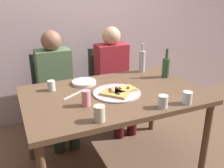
{
  "coord_description": "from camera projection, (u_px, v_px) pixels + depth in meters",
  "views": [
    {
      "loc": [
        -0.79,
        -1.78,
        1.58
      ],
      "look_at": [
        0.02,
        0.08,
        0.8
      ],
      "focal_mm": 40.41,
      "sensor_mm": 36.0,
      "label": 1
    }
  ],
  "objects": [
    {
      "name": "guest_in_beanie",
      "position": [
        114.0,
        74.0,
        2.91
      ],
      "size": [
        0.36,
        0.56,
        1.17
      ],
      "rotation": [
        0.0,
        0.0,
        3.14
      ],
      "color": "maroon",
      "rests_on": "ground_plane"
    },
    {
      "name": "chair_left",
      "position": [
        54.0,
        88.0,
        2.83
      ],
      "size": [
        0.44,
        0.44,
        0.9
      ],
      "rotation": [
        0.0,
        0.0,
        3.14
      ],
      "color": "#2D3833",
      "rests_on": "ground_plane"
    },
    {
      "name": "dining_table",
      "position": [
        113.0,
        101.0,
        2.15
      ],
      "size": [
        1.48,
        0.96,
        0.75
      ],
      "color": "brown",
      "rests_on": "ground_plane"
    },
    {
      "name": "soda_can",
      "position": [
        86.0,
        98.0,
        1.87
      ],
      "size": [
        0.07,
        0.07,
        0.12
      ],
      "primitive_type": "cylinder",
      "color": "pink",
      "rests_on": "dining_table"
    },
    {
      "name": "pizza_slice_extra",
      "position": [
        115.0,
        93.0,
        2.06
      ],
      "size": [
        0.24,
        0.25,
        0.05
      ],
      "color": "tan",
      "rests_on": "pizza_tray"
    },
    {
      "name": "pizza_tray",
      "position": [
        117.0,
        93.0,
        2.11
      ],
      "size": [
        0.4,
        0.4,
        0.01
      ],
      "primitive_type": "cylinder",
      "color": "#ADADB2",
      "rests_on": "dining_table"
    },
    {
      "name": "beer_bottle",
      "position": [
        142.0,
        61.0,
        2.61
      ],
      "size": [
        0.06,
        0.06,
        0.3
      ],
      "color": "#B2BCC1",
      "rests_on": "dining_table"
    },
    {
      "name": "wine_glass",
      "position": [
        163.0,
        102.0,
        1.85
      ],
      "size": [
        0.07,
        0.07,
        0.1
      ],
      "primitive_type": "cylinder",
      "color": "silver",
      "rests_on": "dining_table"
    },
    {
      "name": "back_wall",
      "position": [
        71.0,
        12.0,
        2.98
      ],
      "size": [
        6.0,
        0.1,
        2.6
      ],
      "primitive_type": "cube",
      "color": "#B29EA3",
      "rests_on": "ground_plane"
    },
    {
      "name": "table_knife",
      "position": [
        73.0,
        95.0,
        2.07
      ],
      "size": [
        0.2,
        0.13,
        0.01
      ],
      "primitive_type": "cube",
      "rotation": [
        0.0,
        0.0,
        3.71
      ],
      "color": "#B7B7BC",
      "rests_on": "dining_table"
    },
    {
      "name": "guest_in_sweater",
      "position": [
        56.0,
        82.0,
        2.66
      ],
      "size": [
        0.36,
        0.56,
        1.17
      ],
      "rotation": [
        0.0,
        0.0,
        3.14
      ],
      "color": "#4C6B47",
      "rests_on": "ground_plane"
    },
    {
      "name": "ground_plane",
      "position": [
        113.0,
        165.0,
        2.39
      ],
      "size": [
        8.0,
        8.0,
        0.0
      ],
      "primitive_type": "plane",
      "color": "brown"
    },
    {
      "name": "chair_right",
      "position": [
        109.0,
        80.0,
        3.08
      ],
      "size": [
        0.44,
        0.44,
        0.9
      ],
      "rotation": [
        0.0,
        0.0,
        3.14
      ],
      "color": "#2D3833",
      "rests_on": "ground_plane"
    },
    {
      "name": "tumbler_far",
      "position": [
        187.0,
        98.0,
        1.91
      ],
      "size": [
        0.07,
        0.07,
        0.1
      ],
      "primitive_type": "cylinder",
      "color": "silver",
      "rests_on": "dining_table"
    },
    {
      "name": "plate_stack",
      "position": [
        84.0,
        82.0,
        2.31
      ],
      "size": [
        0.22,
        0.22,
        0.03
      ],
      "primitive_type": "cylinder",
      "color": "white",
      "rests_on": "dining_table"
    },
    {
      "name": "tumbler_near",
      "position": [
        99.0,
        113.0,
        1.66
      ],
      "size": [
        0.08,
        0.08,
        0.11
      ],
      "primitive_type": "cylinder",
      "color": "beige",
      "rests_on": "dining_table"
    },
    {
      "name": "short_glass",
      "position": [
        51.0,
        86.0,
        2.16
      ],
      "size": [
        0.06,
        0.06,
        0.09
      ],
      "primitive_type": "cylinder",
      "color": "silver",
      "rests_on": "dining_table"
    },
    {
      "name": "pizza_slice_last",
      "position": [
        123.0,
        89.0,
        2.13
      ],
      "size": [
        0.23,
        0.15,
        0.05
      ],
      "color": "tan",
      "rests_on": "pizza_tray"
    },
    {
      "name": "wine_bottle",
      "position": [
        166.0,
        67.0,
        2.46
      ],
      "size": [
        0.07,
        0.07,
        0.29
      ],
      "color": "#2D5133",
      "rests_on": "dining_table"
    }
  ]
}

